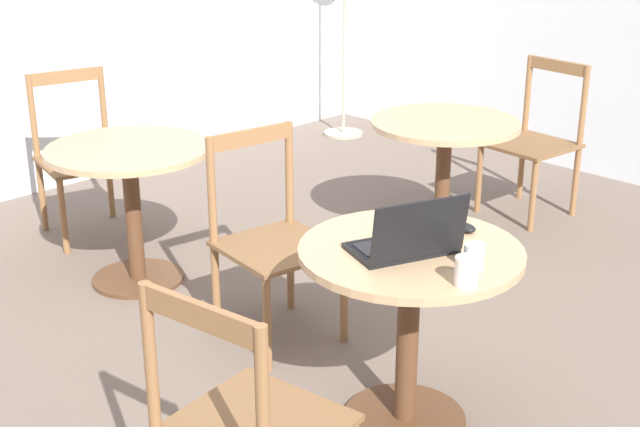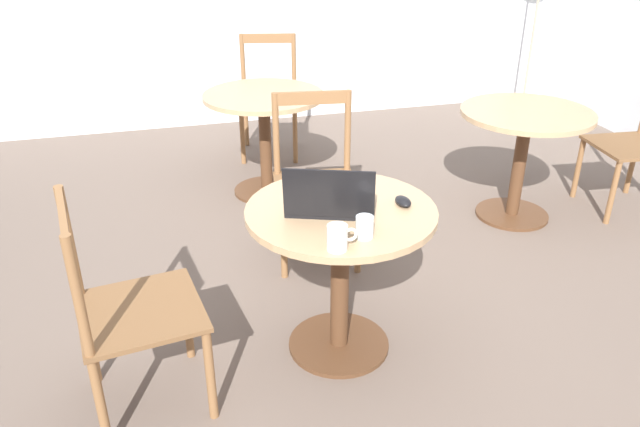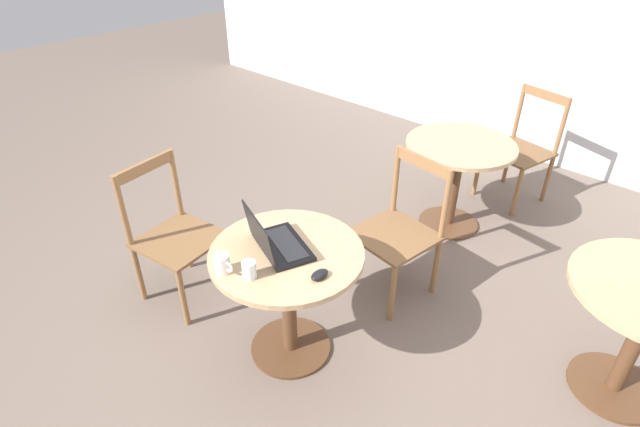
% 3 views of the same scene
% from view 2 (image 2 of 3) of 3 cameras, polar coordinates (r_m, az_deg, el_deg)
% --- Properties ---
extents(ground_plane, '(16.00, 16.00, 0.00)m').
position_cam_2_polar(ground_plane, '(3.04, 0.73, -10.42)').
color(ground_plane, '#66564C').
extents(cafe_table_near, '(0.79, 0.79, 0.70)m').
position_cam_2_polar(cafe_table_near, '(2.64, 1.87, -2.91)').
color(cafe_table_near, '#51331E').
rests_on(cafe_table_near, ground_plane).
extents(cafe_table_mid, '(0.79, 0.79, 0.70)m').
position_cam_2_polar(cafe_table_mid, '(4.04, 18.09, 6.57)').
color(cafe_table_mid, '#51331E').
rests_on(cafe_table_mid, ground_plane).
extents(cafe_table_far, '(0.79, 0.79, 0.70)m').
position_cam_2_polar(cafe_table_far, '(4.21, -5.11, 8.61)').
color(cafe_table_far, '#51331E').
rests_on(cafe_table_far, ground_plane).
extents(chair_near_back, '(0.51, 0.51, 0.91)m').
position_cam_2_polar(chair_near_back, '(3.44, -0.41, 2.98)').
color(chair_near_back, brown).
rests_on(chair_near_back, ground_plane).
extents(chair_near_left, '(0.51, 0.51, 0.91)m').
position_cam_2_polar(chair_near_left, '(2.49, -17.20, -8.49)').
color(chair_near_left, brown).
rests_on(chair_near_left, ground_plane).
extents(chair_mid_right, '(0.49, 0.49, 0.91)m').
position_cam_2_polar(chair_mid_right, '(4.48, 27.06, 5.74)').
color(chair_mid_right, brown).
rests_on(chair_mid_right, ground_plane).
extents(chair_far_back, '(0.54, 0.54, 0.91)m').
position_cam_2_polar(chair_far_back, '(4.98, -4.70, 10.51)').
color(chair_far_back, brown).
rests_on(chair_far_back, ground_plane).
extents(laptop, '(0.42, 0.36, 0.23)m').
position_cam_2_polar(laptop, '(2.50, 0.95, 1.05)').
color(laptop, black).
rests_on(laptop, cafe_table_near).
extents(mouse, '(0.06, 0.10, 0.03)m').
position_cam_2_polar(mouse, '(2.60, 7.61, 1.11)').
color(mouse, black).
rests_on(mouse, cafe_table_near).
extents(mug, '(0.11, 0.08, 0.10)m').
position_cam_2_polar(mug, '(2.24, 1.66, -2.20)').
color(mug, silver).
rests_on(mug, cafe_table_near).
extents(drinking_glass, '(0.07, 0.07, 0.09)m').
position_cam_2_polar(drinking_glass, '(2.32, 4.09, -1.24)').
color(drinking_glass, silver).
rests_on(drinking_glass, cafe_table_near).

